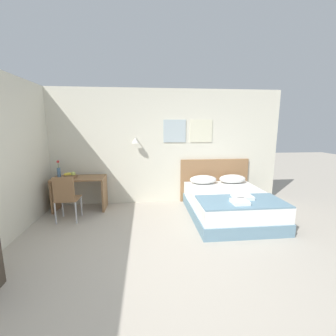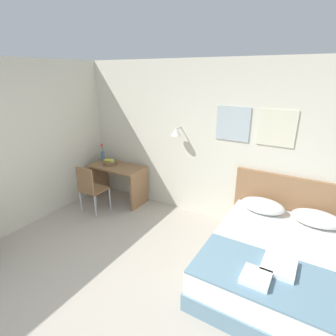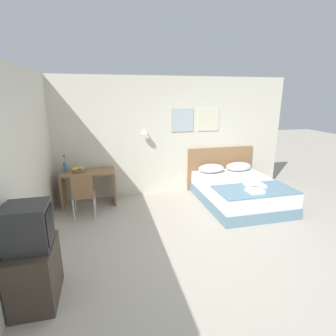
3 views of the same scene
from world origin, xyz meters
name	(u,v)px [view 3 (image 3 of 3)]	position (x,y,z in m)	size (l,w,h in m)	color
ground_plane	(210,256)	(0.00, 0.00, 0.00)	(24.00, 24.00, 0.00)	#B2A899
wall_back	(167,137)	(0.01, 2.71, 1.33)	(5.75, 0.31, 2.65)	beige
bed	(239,192)	(1.33, 1.64, 0.25)	(1.54, 1.97, 0.50)	#66899E
headboard	(220,168)	(1.33, 2.65, 0.51)	(1.66, 0.06, 1.03)	#8E6642
pillow_left	(211,168)	(0.98, 2.38, 0.60)	(0.62, 0.38, 0.20)	white
pillow_right	(238,166)	(1.68, 2.38, 0.60)	(0.62, 0.38, 0.20)	white
throw_blanket	(255,190)	(1.33, 1.07, 0.51)	(1.50, 0.79, 0.02)	#66899E
folded_towel_near_foot	(255,185)	(1.41, 1.20, 0.56)	(0.33, 0.33, 0.06)	white
folded_towel_mid_bed	(255,191)	(1.24, 0.93, 0.56)	(0.27, 0.27, 0.06)	white
desk	(89,182)	(-1.77, 2.35, 0.50)	(1.08, 0.55, 0.73)	#8E6642
desk_chair	(83,192)	(-1.84, 1.68, 0.52)	(0.41, 0.41, 0.90)	#8E6642
fruit_bowl	(79,170)	(-1.93, 2.33, 0.77)	(0.28, 0.26, 0.13)	brown
flower_vase	(65,165)	(-2.21, 2.43, 0.86)	(0.07, 0.07, 0.36)	#4C7099
tv_stand	(35,274)	(-2.23, -0.32, 0.34)	(0.45, 0.66, 0.68)	#3D3328
television	(28,227)	(-2.23, -0.32, 0.92)	(0.44, 0.42, 0.49)	#2D2D30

